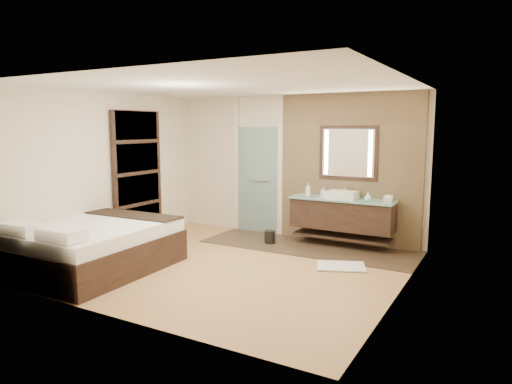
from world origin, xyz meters
The scene contains 15 objects.
floor centered at (0.00, 0.00, 0.00)m, with size 5.00×5.00×0.00m, color #A47C45.
tile_strip centered at (0.60, 1.60, 0.01)m, with size 3.80×1.30×0.01m, color #34251C.
stone_wall centered at (1.10, 2.21, 1.35)m, with size 2.60×0.08×2.70m, color tan.
vanity centered at (1.10, 1.92, 0.58)m, with size 1.85×0.55×0.88m.
mirror_unit centered at (1.10, 2.16, 1.65)m, with size 1.06×0.04×0.96m.
frosted_door centered at (-0.75, 2.20, 1.14)m, with size 1.10×0.12×2.70m.
shoji_partition centered at (-2.43, 0.60, 1.21)m, with size 0.06×1.20×2.40m.
bed centered at (-1.65, -1.16, 0.35)m, with size 1.82×2.24×0.84m.
bath_mat centered at (1.49, 0.75, 0.02)m, with size 0.72×0.50×0.02m, color silver.
waste_bin centered at (-0.10, 1.47, 0.12)m, with size 0.19×0.19×0.24m, color black.
tissue_box centered at (1.90, 1.81, 0.92)m, with size 0.12×0.12×0.10m, color silver.
soap_bottle_a centered at (0.47, 1.85, 0.98)m, with size 0.09×0.09×0.24m, color silver.
soap_bottle_b centered at (0.73, 1.95, 0.95)m, with size 0.08×0.08×0.17m, color #B2B2B2.
soap_bottle_c centered at (1.58, 1.81, 0.94)m, with size 0.12×0.12×0.15m, color #ADDADA.
cup centered at (1.89, 1.98, 0.92)m, with size 0.14×0.14×0.11m, color white.
Camera 1 is at (3.64, -5.69, 2.11)m, focal length 32.00 mm.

